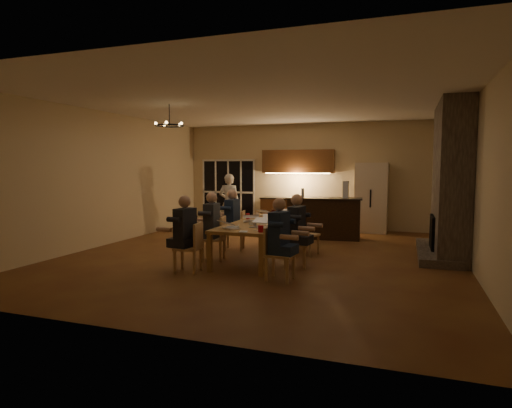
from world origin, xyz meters
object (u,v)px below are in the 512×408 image
object	(u,v)px
refrigerator	(371,198)
chair_left_near	(188,247)
laptop_d	(270,217)
bar_blender	(346,190)
laptop_e	(267,211)
chair_right_near	(280,254)
dining_table	(261,240)
redcup_near	(261,229)
bar_island	(324,218)
mug_back	(257,215)
standing_person	(229,202)
laptop_f	(288,212)
mug_front	(251,222)
bar_bottle	(303,193)
laptop_c	(251,216)
plate_far	(291,218)
chair_left_mid	(213,238)
person_right_near	(279,239)
plate_near	(272,226)
plate_left	(233,227)
chair_right_mid	(295,244)
person_right_mid	(297,231)
person_left_far	(232,220)
chair_left_far	(234,230)
can_silver	(255,223)
laptop_b	(259,222)
mug_mid	(273,217)
redcup_far	(286,212)
can_cola	(273,212)
person_left_mid	(212,226)
laptop_a	(231,223)
redcup_mid	(248,216)
chair_right_far	(307,234)
chandelier	(170,126)

from	to	relation	value
refrigerator	chair_left_near	distance (m)	6.57
laptop_d	bar_blender	distance (m)	3.21
laptop_e	chair_right_near	bearing A→B (deg)	134.62
dining_table	redcup_near	bearing A→B (deg)	-71.75
laptop_e	laptop_d	bearing A→B (deg)	133.74
bar_blender	bar_island	bearing A→B (deg)	-171.63
mug_back	bar_island	bearing A→B (deg)	61.11
standing_person	laptop_f	distance (m)	3.21
bar_island	laptop_e	world-z (taller)	bar_island
standing_person	mug_back	distance (m)	3.00
mug_front	laptop_e	bearing A→B (deg)	96.70
dining_table	bar_bottle	bearing A→B (deg)	85.05
laptop_c	redcup_near	size ratio (longest dim) A/B	2.67
chair_right_near	plate_far	bearing A→B (deg)	12.56
chair_left_near	chair_left_mid	size ratio (longest dim) A/B	1.00
person_right_near	plate_near	size ratio (longest dim) A/B	5.42
plate_left	chair_right_mid	bearing A→B (deg)	17.55
chair_right_near	person_right_mid	bearing A→B (deg)	0.99
person_left_far	chair_left_mid	bearing A→B (deg)	2.41
chair_left_far	person_right_near	xyz separation A→B (m)	(1.69, -2.19, 0.24)
chair_right_mid	laptop_f	size ratio (longest dim) A/B	2.78
chair_right_near	plate_near	distance (m)	1.20
chair_left_far	redcup_near	distance (m)	2.35
mug_back	can_silver	distance (m)	1.45
laptop_b	mug_back	xyz separation A→B (m)	(-0.57, 1.52, -0.06)
bar_island	plate_left	distance (m)	3.89
mug_front	bar_bottle	bearing A→B (deg)	85.05
bar_island	plate_near	xyz separation A→B (m)	(-0.40, -3.34, 0.22)
redcup_near	mug_mid	bearing A→B (deg)	100.97
chair_left_far	person_right_mid	size ratio (longest dim) A/B	0.64
refrigerator	chair_right_mid	bearing A→B (deg)	-101.57
refrigerator	dining_table	bearing A→B (deg)	-113.17
chair_left_far	laptop_b	size ratio (longest dim) A/B	2.78
can_silver	mug_front	bearing A→B (deg)	133.48
refrigerator	redcup_far	xyz separation A→B (m)	(-1.74, -2.95, -0.19)
mug_front	can_cola	world-z (taller)	can_cola
chair_left_far	laptop_f	distance (m)	1.28
chair_left_near	person_left_mid	world-z (taller)	person_left_mid
laptop_a	redcup_mid	distance (m)	1.53
dining_table	person_left_far	xyz separation A→B (m)	(-0.90, 0.61, 0.31)
person_right_near	laptop_d	distance (m)	1.62
laptop_b	chair_right_far	bearing A→B (deg)	75.65
person_left_mid	standing_person	world-z (taller)	standing_person
chair_right_mid	plate_far	distance (m)	1.41
chair_left_mid	can_silver	xyz separation A→B (m)	(0.92, -0.10, 0.37)
person_left_mid	chandelier	size ratio (longest dim) A/B	2.33
chandelier	mug_back	size ratio (longest dim) A/B	5.93
person_left_far	mug_mid	bearing A→B (deg)	86.90
chair_right_near	standing_person	xyz separation A→B (m)	(-2.94, 4.79, 0.40)
chair_right_far	standing_person	world-z (taller)	standing_person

